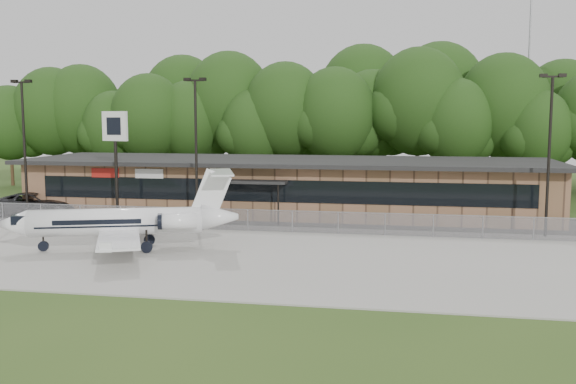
% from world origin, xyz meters
% --- Properties ---
extents(ground, '(160.00, 160.00, 0.00)m').
position_xyz_m(ground, '(0.00, 0.00, 0.00)').
color(ground, '#2C4819').
rests_on(ground, ground).
extents(apron, '(64.00, 18.00, 0.08)m').
position_xyz_m(apron, '(0.00, 8.00, 0.04)').
color(apron, '#9E9B93').
rests_on(apron, ground).
extents(parking_lot, '(50.00, 9.00, 0.06)m').
position_xyz_m(parking_lot, '(0.00, 19.50, 0.03)').
color(parking_lot, '#383835').
rests_on(parking_lot, ground).
extents(terminal, '(41.00, 11.65, 4.30)m').
position_xyz_m(terminal, '(-0.00, 23.94, 2.18)').
color(terminal, '#906548').
rests_on(terminal, ground).
extents(fence, '(46.00, 0.04, 1.52)m').
position_xyz_m(fence, '(0.00, 15.00, 0.78)').
color(fence, gray).
rests_on(fence, ground).
extents(treeline, '(72.00, 12.00, 15.00)m').
position_xyz_m(treeline, '(0.00, 42.00, 7.50)').
color(treeline, '#1C3D13').
rests_on(treeline, ground).
extents(radio_mast, '(0.20, 0.20, 25.00)m').
position_xyz_m(radio_mast, '(22.00, 48.00, 12.50)').
color(radio_mast, gray).
rests_on(radio_mast, ground).
extents(light_pole_left, '(1.55, 0.30, 10.23)m').
position_xyz_m(light_pole_left, '(-18.00, 16.50, 5.98)').
color(light_pole_left, black).
rests_on(light_pole_left, ground).
extents(light_pole_mid, '(1.55, 0.30, 10.23)m').
position_xyz_m(light_pole_mid, '(-5.00, 16.50, 5.98)').
color(light_pole_mid, black).
rests_on(light_pole_mid, ground).
extents(light_pole_right, '(1.55, 0.30, 10.23)m').
position_xyz_m(light_pole_right, '(18.00, 16.50, 5.98)').
color(light_pole_right, black).
rests_on(light_pole_right, ground).
extents(business_jet, '(13.49, 12.08, 4.59)m').
position_xyz_m(business_jet, '(-6.33, 7.82, 1.64)').
color(business_jet, white).
rests_on(business_jet, ground).
extents(suv, '(6.79, 3.82, 1.79)m').
position_xyz_m(suv, '(-18.87, 18.92, 0.90)').
color(suv, '#28282A').
rests_on(suv, ground).
extents(pole_sign, '(2.08, 0.74, 7.98)m').
position_xyz_m(pole_sign, '(-11.08, 16.80, 6.10)').
color(pole_sign, black).
rests_on(pole_sign, ground).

